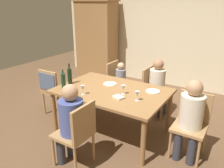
% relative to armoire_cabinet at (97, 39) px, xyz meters
% --- Properties ---
extents(ground_plane, '(10.00, 10.00, 0.00)m').
position_rel_armoire_cabinet_xyz_m(ground_plane, '(1.98, -2.34, -1.10)').
color(ground_plane, brown).
extents(rear_room_partition, '(6.40, 0.12, 2.70)m').
position_rel_armoire_cabinet_xyz_m(rear_room_partition, '(1.98, 0.45, 0.25)').
color(rear_room_partition, beige).
rests_on(rear_room_partition, ground_plane).
extents(armoire_cabinet, '(1.18, 0.62, 2.18)m').
position_rel_armoire_cabinet_xyz_m(armoire_cabinet, '(0.00, 0.00, 0.00)').
color(armoire_cabinet, olive).
rests_on(armoire_cabinet, ground_plane).
extents(dining_table, '(1.76, 1.19, 0.76)m').
position_rel_armoire_cabinet_xyz_m(dining_table, '(1.98, -2.34, -0.41)').
color(dining_table, olive).
rests_on(dining_table, ground_plane).
extents(chair_right_end, '(0.44, 0.44, 0.92)m').
position_rel_armoire_cabinet_xyz_m(chair_right_end, '(3.24, -2.26, -0.56)').
color(chair_right_end, '#A87F51').
rests_on(chair_right_end, ground_plane).
extents(chair_far_right, '(0.44, 0.44, 0.92)m').
position_rel_armoire_cabinet_xyz_m(chair_far_right, '(2.29, -1.37, -0.56)').
color(chair_far_right, '#A87F51').
rests_on(chair_far_right, ground_plane).
extents(chair_near, '(0.44, 0.44, 0.92)m').
position_rel_armoire_cabinet_xyz_m(chair_near, '(2.07, -3.32, -0.56)').
color(chair_near, '#A87F51').
rests_on(chair_near, ground_plane).
extents(chair_far_left, '(0.44, 0.44, 0.92)m').
position_rel_armoire_cabinet_xyz_m(chair_far_left, '(1.50, -1.37, -0.56)').
color(chair_far_left, '#A87F51').
rests_on(chair_far_left, ground_plane).
extents(chair_left_end, '(0.44, 0.46, 0.92)m').
position_rel_armoire_cabinet_xyz_m(chair_left_end, '(0.72, -2.47, -0.50)').
color(chair_left_end, '#A87F51').
rests_on(chair_left_end, ground_plane).
extents(person_woman_host, '(0.32, 0.36, 1.16)m').
position_rel_armoire_cabinet_xyz_m(person_woman_host, '(3.24, -2.37, -0.43)').
color(person_woman_host, '#33333D').
rests_on(person_woman_host, ground_plane).
extents(person_man_bearded, '(0.34, 0.30, 1.11)m').
position_rel_armoire_cabinet_xyz_m(person_man_bearded, '(2.40, -1.37, -0.45)').
color(person_man_bearded, '#33333D').
rests_on(person_man_bearded, ground_plane).
extents(person_man_guest, '(0.36, 0.32, 1.16)m').
position_rel_armoire_cabinet_xyz_m(person_man_guest, '(1.95, -3.32, -0.43)').
color(person_man_guest, '#33333D').
rests_on(person_man_guest, ground_plane).
extents(person_child_small, '(0.25, 0.22, 0.94)m').
position_rel_armoire_cabinet_xyz_m(person_child_small, '(1.61, -1.37, -0.54)').
color(person_child_small, '#33333D').
rests_on(person_child_small, ground_plane).
extents(wine_bottle_tall_green, '(0.07, 0.07, 0.33)m').
position_rel_armoire_cabinet_xyz_m(wine_bottle_tall_green, '(1.29, -2.72, -0.19)').
color(wine_bottle_tall_green, '#19381E').
rests_on(wine_bottle_tall_green, dining_table).
extents(wine_bottle_dark_red, '(0.07, 0.07, 0.36)m').
position_rel_armoire_cabinet_xyz_m(wine_bottle_dark_red, '(1.21, -2.48, -0.18)').
color(wine_bottle_dark_red, black).
rests_on(wine_bottle_dark_red, dining_table).
extents(wine_glass_near_left, '(0.07, 0.07, 0.15)m').
position_rel_armoire_cabinet_xyz_m(wine_glass_near_left, '(1.71, -2.74, -0.23)').
color(wine_glass_near_left, silver).
rests_on(wine_glass_near_left, dining_table).
extents(wine_glass_centre, '(0.07, 0.07, 0.15)m').
position_rel_armoire_cabinet_xyz_m(wine_glass_centre, '(2.51, -2.51, -0.23)').
color(wine_glass_centre, silver).
rests_on(wine_glass_centre, dining_table).
extents(wine_glass_near_right, '(0.07, 0.07, 0.15)m').
position_rel_armoire_cabinet_xyz_m(wine_glass_near_right, '(2.22, -2.41, -0.23)').
color(wine_glass_near_right, silver).
rests_on(wine_glass_near_right, dining_table).
extents(dinner_plate_host, '(0.22, 0.22, 0.01)m').
position_rel_armoire_cabinet_xyz_m(dinner_plate_host, '(2.57, -2.07, -0.33)').
color(dinner_plate_host, white).
rests_on(dinner_plate_host, dining_table).
extents(dinner_plate_guest_left, '(0.23, 0.23, 0.01)m').
position_rel_armoire_cabinet_xyz_m(dinner_plate_guest_left, '(1.81, -2.14, -0.33)').
color(dinner_plate_guest_left, white).
rests_on(dinner_plate_guest_left, dining_table).
extents(folded_napkin, '(0.19, 0.16, 0.03)m').
position_rel_armoire_cabinet_xyz_m(folded_napkin, '(2.24, -2.58, -0.33)').
color(folded_napkin, beige).
rests_on(folded_napkin, dining_table).
extents(handbag, '(0.29, 0.14, 0.22)m').
position_rel_armoire_cabinet_xyz_m(handbag, '(0.72, -1.99, -0.99)').
color(handbag, brown).
rests_on(handbag, ground_plane).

